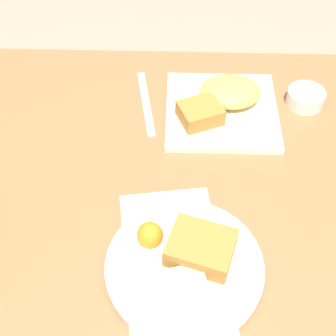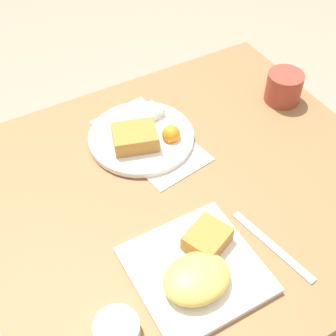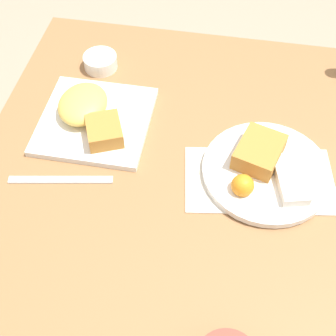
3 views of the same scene
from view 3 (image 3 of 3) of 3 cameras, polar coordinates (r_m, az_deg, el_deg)
name	(u,v)px [view 3 (image 3 of 3)]	position (r m, az deg, el deg)	size (l,w,h in m)	color
ground_plane	(172,307)	(1.59, 0.51, -16.53)	(8.00, 8.00, 0.00)	gray
dining_table	(174,197)	(1.02, 0.77, -3.56)	(0.91, 0.82, 0.73)	olive
menu_card	(259,180)	(0.94, 11.08, -1.43)	(0.20, 0.31, 0.00)	beige
plate_square_near	(92,116)	(1.02, -9.28, 6.32)	(0.23, 0.23, 0.06)	white
plate_oval_far	(265,168)	(0.94, 11.75, -0.01)	(0.25, 0.25, 0.05)	white
sauce_ramekin	(100,61)	(1.16, -8.25, 12.74)	(0.08, 0.08, 0.03)	white
butter_knife	(61,180)	(0.95, -12.95, -1.41)	(0.05, 0.21, 0.00)	silver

